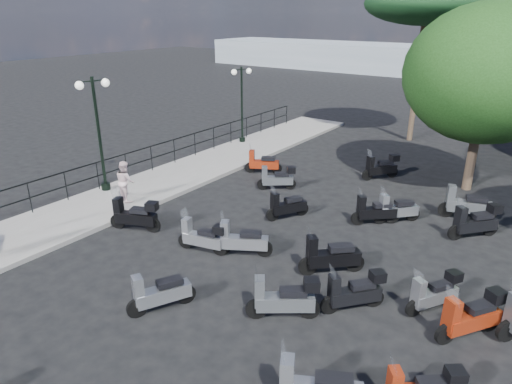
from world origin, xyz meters
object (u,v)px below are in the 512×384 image
Objects in this scene: scooter_15 at (354,292)px; pine_2 at (427,4)px; scooter_9 at (242,241)px; scooter_29 at (466,205)px; lamp_post_2 at (242,100)px; scooter_22 at (396,210)px; scooter_21 at (434,294)px; lamp_post_1 at (98,128)px; pedestrian_far at (125,181)px; scooter_10 at (287,206)px; scooter_23 at (475,222)px; scooter_3 at (203,237)px; scooter_11 at (381,167)px; broadleaf_tree at (487,74)px; scooter_8 at (160,293)px; scooter_16 at (330,257)px; scooter_4 at (277,178)px; scooter_17 at (374,212)px; scooter_27 at (471,317)px; scooter_5 at (262,163)px; scooter_2 at (135,216)px; scooter_14 at (284,299)px.

pine_2 is (-3.93, 15.98, 6.45)m from scooter_15.
scooter_9 is 7.92m from scooter_29.
scooter_22 is at bearing -4.13° from lamp_post_2.
pine_2 reaches higher than scooter_21.
scooter_9 is 0.86× the size of scooter_29.
lamp_post_1 is 2.31m from pedestrian_far.
scooter_22 reaches higher than scooter_10.
scooter_21 is at bearing 131.09° from scooter_23.
scooter_3 is at bearing 40.29° from scooter_21.
scooter_11 is at bearing -70.71° from scooter_10.
scooter_21 is 0.77× the size of scooter_29.
scooter_29 is 5.01m from broadleaf_tree.
scooter_29 reaches higher than scooter_8.
pedestrian_far is 5.90m from scooter_10.
scooter_29 reaches higher than scooter_16.
scooter_4 is at bearing -99.88° from pine_2.
lamp_post_2 is 8.23m from scooter_11.
scooter_23 reaches higher than scooter_9.
broadleaf_tree is (3.24, 0.88, 3.97)m from scooter_11.
scooter_29 is 12.10m from pine_2.
scooter_4 is 0.92× the size of scooter_11.
pedestrian_far reaches higher than scooter_17.
scooter_8 is 1.07× the size of scooter_16.
scooter_27 is (6.45, -2.87, 0.08)m from scooter_10.
scooter_17 is at bearing -20.21° from scooter_21.
scooter_4 is at bearing 81.75° from scooter_29.
scooter_11 is (6.51, 8.01, -0.40)m from pedestrian_far.
broadleaf_tree is (-1.19, 8.89, 4.01)m from scooter_21.
scooter_23 is at bearing -75.46° from scooter_9.
pedestrian_far reaches higher than scooter_8.
scooter_5 is at bearing 13.48° from scooter_4.
broadleaf_tree is at bearing -62.10° from scooter_22.
scooter_16 reaches higher than scooter_2.
scooter_9 reaches higher than scooter_17.
scooter_23 is at bearing -79.76° from scooter_2.
scooter_23 is (-0.05, 4.55, 0.07)m from scooter_21.
scooter_9 is at bearing -113.24° from broadleaf_tree.
scooter_15 reaches higher than scooter_4.
scooter_16 is (2.81, -2.30, 0.06)m from scooter_10.
scooter_8 is at bearing 164.94° from pedestrian_far.
scooter_9 is at bearing 121.61° from scooter_11.
pedestrian_far is 1.14× the size of scooter_22.
scooter_16 is at bearing -96.93° from scooter_8.
scooter_8 is 19.74m from pine_2.
pedestrian_far is 1.01× the size of scooter_5.
scooter_11 is at bearing -24.07° from scooter_27.
scooter_10 is (0.75, 3.40, -0.03)m from scooter_3.
scooter_16 reaches higher than scooter_14.
lamp_post_1 reaches higher than scooter_11.
scooter_15 is (2.89, -9.09, -0.02)m from scooter_11.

